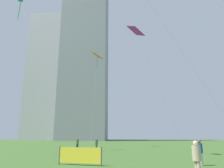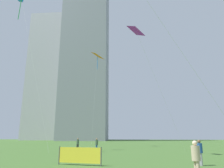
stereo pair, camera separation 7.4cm
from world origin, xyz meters
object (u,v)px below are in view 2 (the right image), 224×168
(person_standing_2, at_px, (97,144))
(distant_highrise_1, at_px, (86,52))
(kite_flying_1, at_px, (98,56))
(distant_highrise_0, at_px, (51,77))
(person_standing_1, at_px, (196,157))
(person_standing_3, at_px, (200,151))
(kite_flying_5, at_px, (136,31))
(person_standing_4, at_px, (78,143))
(event_banner, at_px, (80,155))

(person_standing_2, distance_m, distant_highrise_1, 90.64)
(kite_flying_1, bearing_deg, distant_highrise_0, 122.47)
(person_standing_1, height_order, person_standing_2, person_standing_1)
(person_standing_3, bearing_deg, kite_flying_1, 8.70)
(person_standing_2, relative_size, kite_flying_5, 0.12)
(person_standing_2, relative_size, distant_highrise_0, 0.02)
(kite_flying_1, xyz_separation_m, distant_highrise_0, (-48.75, 76.60, 19.46))
(person_standing_3, bearing_deg, person_standing_4, 23.04)
(kite_flying_1, height_order, distant_highrise_0, distant_highrise_0)
(distant_highrise_0, height_order, event_banner, distant_highrise_0)
(person_standing_1, xyz_separation_m, distant_highrise_1, (-34.57, 91.96, 45.28))
(person_standing_1, bearing_deg, person_standing_2, -175.01)
(person_standing_1, relative_size, kite_flying_1, 0.09)
(person_standing_2, bearing_deg, event_banner, 13.85)
(person_standing_4, xyz_separation_m, kite_flying_1, (0.28, 10.22, 17.94))
(person_standing_4, height_order, distant_highrise_0, distant_highrise_0)
(event_banner, bearing_deg, kite_flying_5, 63.30)
(person_standing_3, xyz_separation_m, distant_highrise_1, (-35.90, 86.48, 45.31))
(person_standing_3, height_order, person_standing_4, person_standing_4)
(kite_flying_5, bearing_deg, person_standing_2, 136.54)
(person_standing_3, xyz_separation_m, event_banner, (-8.39, -1.31, -0.33))
(person_standing_3, bearing_deg, distant_highrise_1, 2.55)
(person_standing_4, bearing_deg, kite_flying_5, 115.99)
(person_standing_1, relative_size, distant_highrise_1, 0.02)
(distant_highrise_0, bearing_deg, kite_flying_5, -63.84)
(kite_flying_1, relative_size, distant_highrise_1, 0.21)
(distant_highrise_0, distance_m, event_banner, 122.67)
(kite_flying_5, bearing_deg, person_standing_4, 138.01)
(kite_flying_5, relative_size, event_banner, 4.47)
(person_standing_1, height_order, kite_flying_1, kite_flying_1)
(kite_flying_5, distance_m, event_banner, 15.97)
(kite_flying_1, bearing_deg, distant_highrise_1, 109.80)
(event_banner, bearing_deg, kite_flying_1, 101.69)
(person_standing_2, height_order, person_standing_3, person_standing_2)
(person_standing_3, height_order, kite_flying_1, kite_flying_1)
(person_standing_4, relative_size, distant_highrise_0, 0.02)
(event_banner, bearing_deg, person_standing_4, 109.38)
(person_standing_1, bearing_deg, distant_highrise_1, 178.13)
(person_standing_4, height_order, kite_flying_5, kite_flying_5)
(person_standing_2, xyz_separation_m, event_banner, (2.12, -13.49, -0.34))
(kite_flying_1, height_order, kite_flying_5, kite_flying_1)
(kite_flying_5, relative_size, distant_highrise_0, 0.19)
(event_banner, bearing_deg, distant_highrise_1, 107.40)
(person_standing_4, bearing_deg, person_standing_1, 99.86)
(person_standing_1, height_order, person_standing_4, person_standing_1)
(person_standing_3, relative_size, event_banner, 0.53)
(person_standing_2, xyz_separation_m, distant_highrise_1, (-25.39, 74.30, 45.29))
(kite_flying_1, bearing_deg, person_standing_3, -61.30)
(person_standing_1, xyz_separation_m, event_banner, (-7.06, 4.18, -0.35))
(kite_flying_5, xyz_separation_m, distant_highrise_1, (-31.42, 80.01, 32.24))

